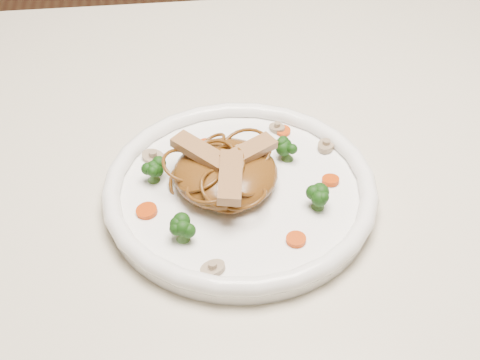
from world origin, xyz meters
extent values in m
cube|color=beige|center=(0.00, 0.00, 0.73)|extent=(1.20, 0.80, 0.04)
cylinder|color=white|center=(-0.09, -0.06, 0.76)|extent=(0.30, 0.30, 0.02)
ellipsoid|color=brown|center=(-0.10, -0.05, 0.78)|extent=(0.15, 0.15, 0.04)
cube|color=#A27B4C|center=(-0.08, -0.04, 0.80)|extent=(0.07, 0.05, 0.01)
cube|color=#A27B4C|center=(-0.13, -0.04, 0.80)|extent=(0.06, 0.06, 0.01)
cube|color=#A27B4C|center=(-0.10, -0.08, 0.80)|extent=(0.03, 0.08, 0.01)
cylinder|color=#B63806|center=(-0.03, 0.03, 0.77)|extent=(0.02, 0.02, 0.00)
cylinder|color=#B63806|center=(-0.19, -0.08, 0.77)|extent=(0.03, 0.03, 0.00)
cylinder|color=#B63806|center=(0.01, -0.06, 0.77)|extent=(0.02, 0.02, 0.00)
cylinder|color=#B63806|center=(-0.12, 0.02, 0.77)|extent=(0.02, 0.02, 0.00)
cylinder|color=#B63806|center=(-0.04, -0.14, 0.77)|extent=(0.03, 0.03, 0.00)
cylinder|color=gray|center=(-0.13, -0.17, 0.77)|extent=(0.03, 0.03, 0.01)
cylinder|color=gray|center=(0.02, 0.00, 0.77)|extent=(0.04, 0.04, 0.01)
cylinder|color=gray|center=(-0.18, 0.00, 0.77)|extent=(0.04, 0.04, 0.01)
cylinder|color=gray|center=(-0.03, 0.04, 0.77)|extent=(0.03, 0.03, 0.01)
camera|label=1|loc=(-0.15, -0.60, 1.27)|focal=51.91mm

